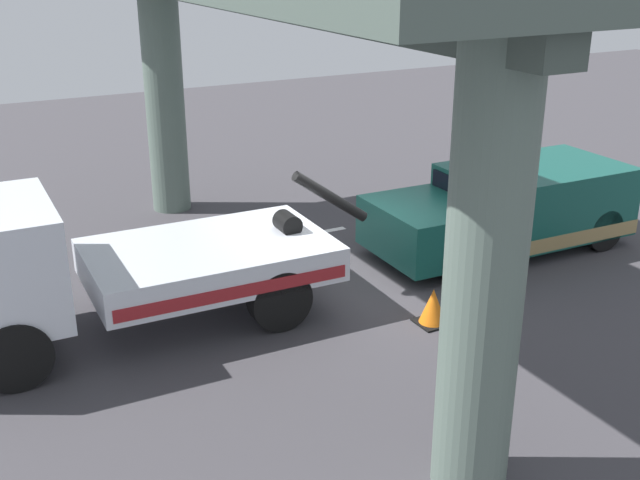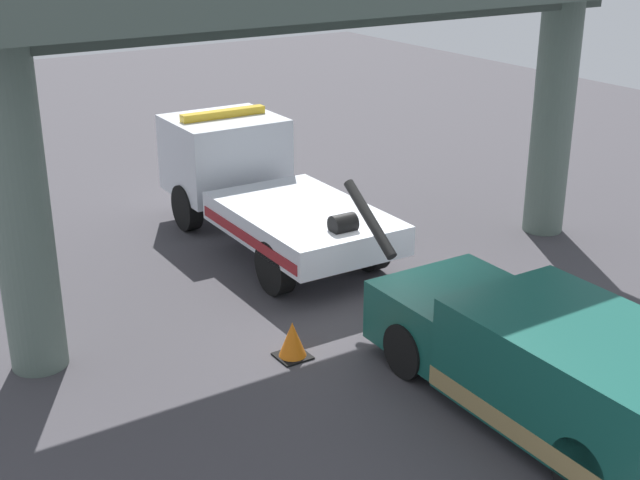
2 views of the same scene
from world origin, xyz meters
TOP-DOWN VIEW (x-y plane):
  - ground_plane at (0.00, 0.00)m, footprint 60.00×40.00m
  - lane_stripe_west at (-6.00, -2.43)m, footprint 2.60×0.16m
  - lane_stripe_mid at (0.00, -2.43)m, footprint 2.60×0.16m
  - tow_truck_white at (4.52, -0.01)m, footprint 7.27×2.52m
  - towed_van_green at (-3.65, 0.00)m, footprint 5.23×2.29m
  - traffic_cone_orange at (-0.37, 2.06)m, footprint 0.50×0.50m

SIDE VIEW (x-z plane):
  - ground_plane at x=0.00m, z-range -0.10..0.00m
  - lane_stripe_west at x=-6.00m, z-range 0.00..0.01m
  - lane_stripe_mid at x=0.00m, z-range 0.00..0.01m
  - traffic_cone_orange at x=-0.37m, z-range -0.02..0.58m
  - towed_van_green at x=-3.65m, z-range -0.01..1.57m
  - tow_truck_white at x=4.52m, z-range -0.03..2.43m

